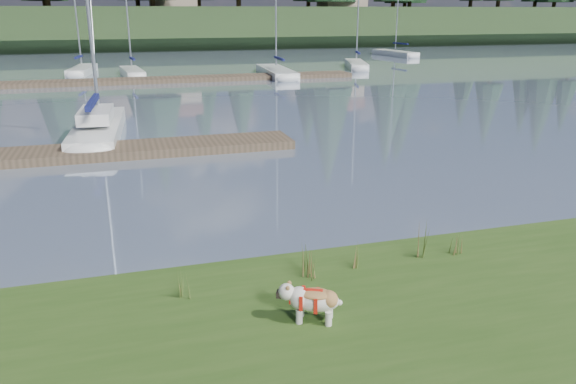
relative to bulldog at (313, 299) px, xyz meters
name	(u,v)px	position (x,y,z in m)	size (l,w,h in m)	color
ground	(148,82)	(-0.56, 33.97, -0.71)	(200.00, 200.00, 0.00)	gray
ridge	(129,28)	(-0.56, 76.97, 1.79)	(200.00, 20.00, 5.00)	#1F3117
bulldog	(313,299)	(0.00, 0.00, 0.00)	(0.97, 0.67, 0.58)	silver
sailboat_main	(100,123)	(-3.42, 16.94, -0.29)	(2.21, 8.56, 12.22)	silver
dock_near	(63,154)	(-4.56, 12.97, -0.56)	(16.00, 2.00, 0.30)	#4C3D2C
dock_far	(177,79)	(1.44, 33.97, -0.56)	(26.00, 2.20, 0.30)	#4C3D2C
sailboat_bg_1	(84,69)	(-5.18, 41.71, -0.38)	(2.30, 7.10, 10.53)	silver
sailboat_bg_2	(131,71)	(-1.55, 38.88, -0.38)	(1.88, 6.69, 10.06)	silver
sailboat_bg_3	(274,70)	(9.26, 36.33, -0.39)	(2.28, 9.07, 13.08)	silver
sailboat_bg_4	(355,64)	(17.76, 40.03, -0.38)	(3.47, 7.37, 10.79)	silver
sailboat_bg_5	(392,53)	(27.06, 51.56, -0.39)	(2.52, 8.05, 11.33)	silver
weed_0	(306,259)	(0.39, 1.52, -0.06)	(0.17, 0.14, 0.71)	#475B23
weed_1	(314,266)	(0.47, 1.30, -0.12)	(0.17, 0.14, 0.57)	#475B23
weed_2	(422,243)	(2.72, 1.59, -0.07)	(0.17, 0.14, 0.70)	#475B23
weed_3	(183,284)	(-1.79, 1.27, -0.12)	(0.17, 0.14, 0.57)	#475B23
weed_4	(356,257)	(1.36, 1.54, -0.16)	(0.17, 0.14, 0.48)	#475B23
weed_5	(457,244)	(3.44, 1.51, -0.15)	(0.17, 0.14, 0.50)	#475B23
mud_lip	(244,274)	(-0.56, 2.37, -0.64)	(60.00, 0.50, 0.14)	#33281C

